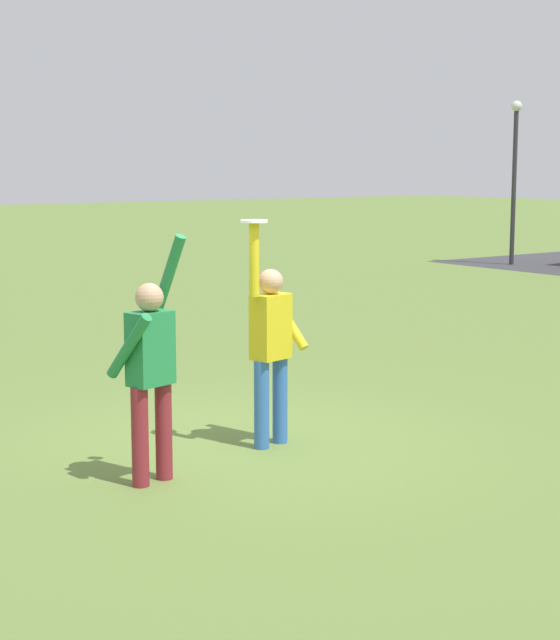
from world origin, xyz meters
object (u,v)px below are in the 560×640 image
person_catcher (271,341)px  lamppost_by_lot (515,166)px  person_defender (151,365)px  frisbee_disc (254,221)px

person_catcher → lamppost_by_lot: lamppost_by_lot is taller
person_catcher → person_defender: size_ratio=1.02×
person_defender → lamppost_by_lot: 20.22m
person_catcher → frisbee_disc: 1.13m
frisbee_disc → lamppost_by_lot: bearing=124.6°
person_defender → lamppost_by_lot: lamppost_by_lot is taller
lamppost_by_lot → person_catcher: bearing=-55.1°
person_catcher → person_defender: (0.35, -1.44, -0.00)m
lamppost_by_lot → person_defender: bearing=-56.7°
person_catcher → lamppost_by_lot: 18.83m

